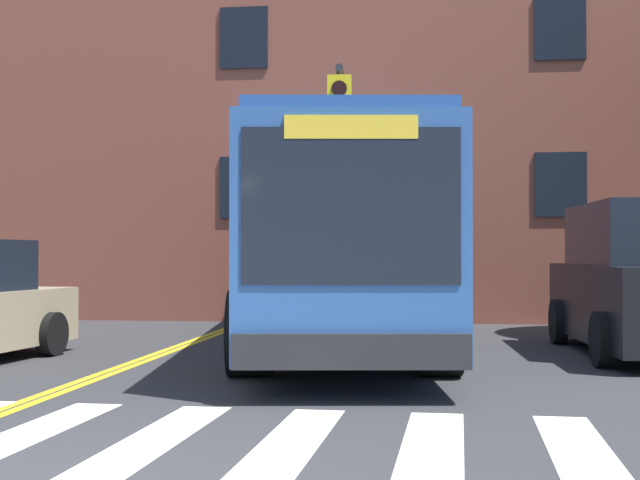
{
  "coord_description": "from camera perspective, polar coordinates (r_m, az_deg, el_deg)",
  "views": [
    {
      "loc": [
        2.78,
        -5.19,
        1.54
      ],
      "look_at": [
        1.03,
        8.49,
        1.75
      ],
      "focal_mm": 50.0,
      "sensor_mm": 36.0,
      "label": 1
    }
  ],
  "objects": [
    {
      "name": "traffic_light_overhead",
      "position": [
        14.81,
        1.47,
        5.21
      ],
      "size": [
        0.56,
        4.13,
        4.54
      ],
      "color": "#28282D",
      "rests_on": "ground"
    },
    {
      "name": "car_navy_behind_bus",
      "position": [
        23.96,
        5.63,
        -2.58
      ],
      "size": [
        2.11,
        4.25,
        1.82
      ],
      "color": "navy",
      "rests_on": "ground"
    },
    {
      "name": "lane_line_yellow_inner",
      "position": [
        21.73,
        -4.04,
        -4.94
      ],
      "size": [
        0.12,
        36.0,
        0.01
      ],
      "primitive_type": "cube",
      "color": "gold",
      "rests_on": "ground"
    },
    {
      "name": "crosswalk",
      "position": [
        8.17,
        -18.1,
        -11.66
      ],
      "size": [
        14.27,
        3.41,
        0.01
      ],
      "color": "white",
      "rests_on": "ground"
    },
    {
      "name": "lane_line_yellow_outer",
      "position": [
        21.7,
        -3.62,
        -4.95
      ],
      "size": [
        0.12,
        36.0,
        0.01
      ],
      "primitive_type": "cube",
      "color": "gold",
      "rests_on": "ground"
    },
    {
      "name": "building_facade",
      "position": [
        24.0,
        -3.15,
        10.05
      ],
      "size": [
        35.01,
        6.96,
        12.17
      ],
      "color": "brown",
      "rests_on": "ground"
    },
    {
      "name": "city_bus",
      "position": [
        14.79,
        1.1,
        -0.19
      ],
      "size": [
        3.99,
        11.85,
        3.19
      ],
      "color": "#2D5699",
      "rests_on": "ground"
    }
  ]
}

